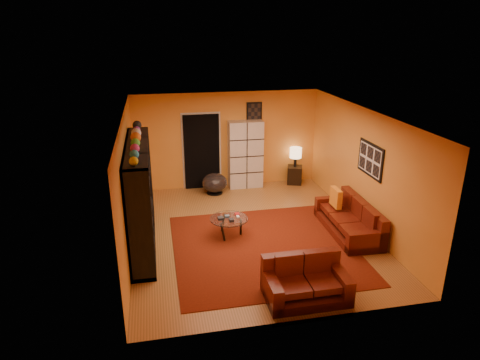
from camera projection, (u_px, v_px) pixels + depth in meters
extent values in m
plane|color=brown|center=(251.00, 233.00, 9.29)|extent=(6.00, 6.00, 0.00)
plane|color=white|center=(252.00, 114.00, 8.40)|extent=(6.00, 6.00, 0.00)
plane|color=orange|center=(227.00, 140.00, 11.61)|extent=(6.00, 0.00, 6.00)
plane|color=orange|center=(299.00, 245.00, 6.09)|extent=(6.00, 0.00, 6.00)
plane|color=orange|center=(128.00, 185.00, 8.38)|extent=(0.00, 6.00, 6.00)
plane|color=orange|center=(363.00, 169.00, 9.32)|extent=(0.00, 6.00, 6.00)
cube|color=#511509|center=(264.00, 247.00, 8.67)|extent=(3.60, 3.60, 0.01)
cube|color=black|center=(202.00, 152.00, 11.54)|extent=(0.95, 0.10, 2.04)
cube|color=black|center=(371.00, 160.00, 8.93)|extent=(0.03, 1.00, 0.70)
cube|color=black|center=(254.00, 112.00, 11.47)|extent=(0.42, 0.03, 0.52)
cube|color=black|center=(140.00, 196.00, 8.51)|extent=(0.45, 3.00, 2.10)
imported|color=black|center=(143.00, 199.00, 8.52)|extent=(0.94, 0.12, 0.54)
cube|color=#4D120A|center=(348.00, 226.00, 9.25)|extent=(0.87, 2.02, 0.32)
cube|color=#4D120A|center=(363.00, 213.00, 9.21)|extent=(0.24, 2.00, 0.85)
cube|color=#4D120A|center=(367.00, 239.00, 8.36)|extent=(0.82, 0.20, 0.62)
cube|color=#4D120A|center=(332.00, 203.00, 10.04)|extent=(0.82, 0.20, 0.62)
cube|color=#4D120A|center=(358.00, 224.00, 8.63)|extent=(0.61, 0.54, 0.12)
cube|color=#4D120A|center=(347.00, 213.00, 9.14)|extent=(0.61, 0.54, 0.12)
cube|color=#4D120A|center=(337.00, 203.00, 9.65)|extent=(0.61, 0.54, 0.12)
cube|color=#4D120A|center=(306.00, 290.00, 7.00)|extent=(1.35, 0.81, 0.32)
cube|color=#4D120A|center=(300.00, 266.00, 7.20)|extent=(1.35, 0.18, 0.85)
cube|color=#4D120A|center=(340.00, 278.00, 7.06)|extent=(0.18, 0.81, 0.62)
cube|color=#4D120A|center=(272.00, 287.00, 6.84)|extent=(0.18, 0.81, 0.62)
cube|color=#4D120A|center=(322.00, 274.00, 6.91)|extent=(0.47, 0.59, 0.12)
cube|color=#4D120A|center=(293.00, 277.00, 6.81)|extent=(0.47, 0.59, 0.12)
cube|color=orange|center=(336.00, 198.00, 9.51)|extent=(0.12, 0.42, 0.42)
cylinder|color=silver|center=(229.00, 219.00, 9.01)|extent=(0.81, 0.81, 0.02)
cylinder|color=black|center=(241.00, 227.00, 9.09)|extent=(0.05, 0.05, 0.39)
cylinder|color=black|center=(223.00, 223.00, 9.28)|extent=(0.05, 0.05, 0.39)
cylinder|color=black|center=(223.00, 232.00, 8.87)|extent=(0.05, 0.05, 0.39)
cube|color=silver|center=(245.00, 154.00, 11.64)|extent=(0.92, 0.41, 1.85)
cylinder|color=black|center=(215.00, 193.00, 11.45)|extent=(0.44, 0.44, 0.03)
cylinder|color=black|center=(215.00, 190.00, 11.42)|extent=(0.06, 0.06, 0.15)
ellipsoid|color=#423A3B|center=(215.00, 183.00, 11.35)|extent=(0.67, 0.67, 0.50)
cube|color=black|center=(295.00, 175.00, 12.09)|extent=(0.51, 0.51, 0.50)
cylinder|color=black|center=(295.00, 162.00, 11.96)|extent=(0.08, 0.08, 0.26)
cylinder|color=#E7B67F|center=(296.00, 153.00, 11.87)|extent=(0.33, 0.33, 0.29)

